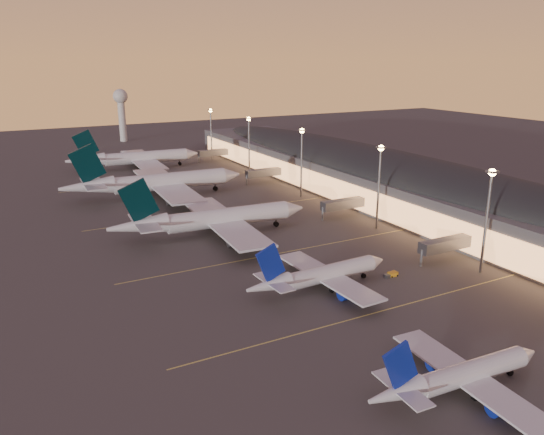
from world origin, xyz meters
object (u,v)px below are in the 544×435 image
at_px(airliner_wide_near, 212,219).
at_px(airliner_wide_mid, 156,183).
at_px(radar_tower, 121,106).
at_px(airliner_narrow_south, 458,376).
at_px(airliner_narrow_north, 320,275).
at_px(baggage_tug_c, 391,275).
at_px(airliner_wide_far, 135,158).

xyz_separation_m(airliner_wide_near, airliner_wide_mid, (-1.66, 52.38, 0.68)).
relative_size(airliner_wide_mid, radar_tower, 2.10).
relative_size(airliner_narrow_south, airliner_narrow_north, 0.90).
distance_m(airliner_wide_mid, baggage_tug_c, 105.60).
bearing_deg(airliner_narrow_south, airliner_wide_mid, 95.42).
xyz_separation_m(airliner_wide_far, baggage_tug_c, (20.99, -159.27, -4.64)).
bearing_deg(airliner_wide_near, airliner_wide_mid, 95.54).
height_order(airliner_wide_mid, airliner_wide_far, airliner_wide_mid).
relative_size(airliner_narrow_south, airliner_wide_mid, 0.49).
bearing_deg(airliner_wide_mid, radar_tower, 83.96).
distance_m(airliner_narrow_north, airliner_wide_near, 47.97).
bearing_deg(airliner_wide_far, airliner_narrow_south, -87.15).
bearing_deg(baggage_tug_c, airliner_wide_mid, 103.64).
bearing_deg(airliner_wide_far, airliner_wide_near, -89.60).
height_order(airliner_narrow_north, radar_tower, radar_tower).
bearing_deg(airliner_narrow_north, airliner_wide_near, 95.87).
height_order(airliner_narrow_south, airliner_wide_near, airliner_wide_near).
bearing_deg(baggage_tug_c, radar_tower, 89.47).
bearing_deg(baggage_tug_c, airliner_wide_near, 116.28).
relative_size(airliner_wide_far, radar_tower, 1.91).
height_order(airliner_narrow_south, radar_tower, radar_tower).
height_order(airliner_wide_mid, baggage_tug_c, airliner_wide_mid).
bearing_deg(radar_tower, airliner_wide_far, -99.83).
relative_size(airliner_wide_far, baggage_tug_c, 17.26).
bearing_deg(airliner_narrow_north, baggage_tug_c, -7.91).
height_order(airliner_wide_mid, radar_tower, radar_tower).
distance_m(airliner_narrow_north, airliner_wide_far, 157.40).
xyz_separation_m(airliner_narrow_north, radar_tower, (14.35, 249.75, 18.44)).
bearing_deg(airliner_wide_mid, airliner_narrow_north, -82.51).
xyz_separation_m(airliner_narrow_south, airliner_wide_mid, (-5.96, 142.90, 2.54)).
height_order(airliner_wide_near, baggage_tug_c, airliner_wide_near).
xyz_separation_m(airliner_wide_mid, baggage_tug_c, (27.84, -101.73, -5.15)).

